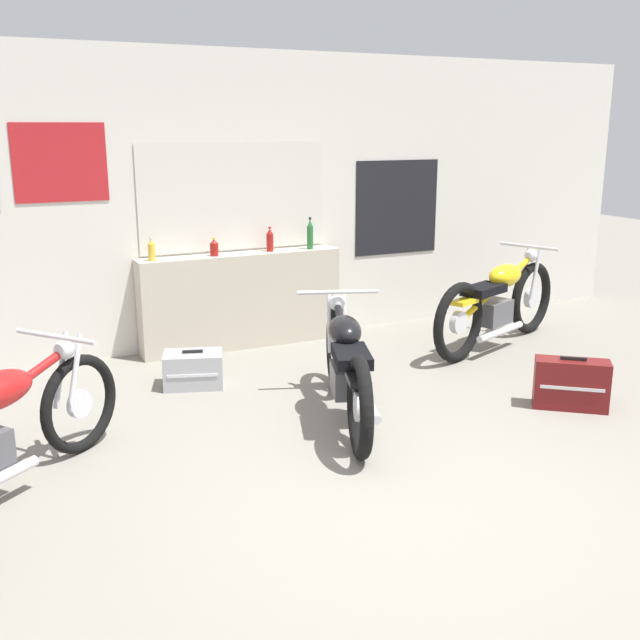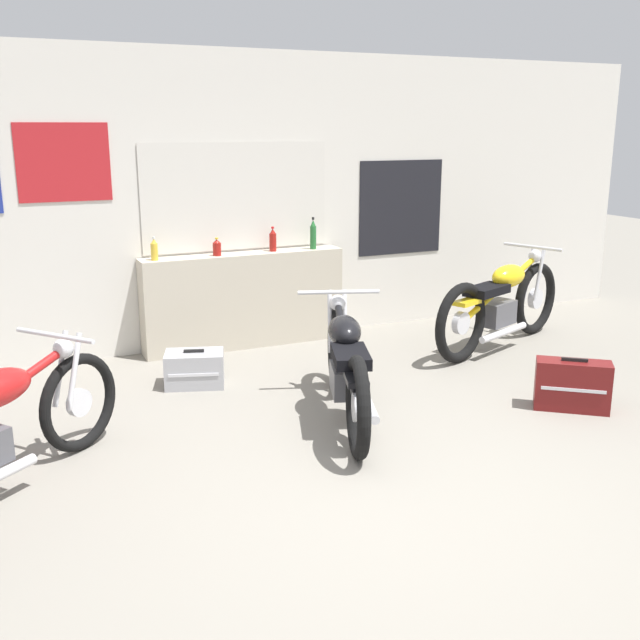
{
  "view_description": "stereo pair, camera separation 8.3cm",
  "coord_description": "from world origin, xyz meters",
  "px_view_note": "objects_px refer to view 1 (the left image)",
  "views": [
    {
      "loc": [
        -2.13,
        -3.35,
        2.1
      ],
      "look_at": [
        0.19,
        1.52,
        0.7
      ],
      "focal_mm": 42.0,
      "sensor_mm": 36.0,
      "label": 1
    },
    {
      "loc": [
        -2.06,
        -3.38,
        2.1
      ],
      "look_at": [
        0.19,
        1.52,
        0.7
      ],
      "focal_mm": 42.0,
      "sensor_mm": 36.0,
      "label": 2
    }
  ],
  "objects_px": {
    "motorcycle_yellow": "(498,302)",
    "hard_case_darkred": "(571,384)",
    "bottle_left_center": "(214,248)",
    "motorcycle_black": "(347,365)",
    "bottle_leftmost": "(152,250)",
    "bottle_center": "(270,240)",
    "bottle_right_center": "(310,235)",
    "hard_case_silver": "(193,369)"
  },
  "relations": [
    {
      "from": "bottle_leftmost",
      "to": "motorcycle_black",
      "type": "distance_m",
      "value": 2.36
    },
    {
      "from": "bottle_right_center",
      "to": "hard_case_silver",
      "type": "relative_size",
      "value": 0.57
    },
    {
      "from": "bottle_right_center",
      "to": "hard_case_darkred",
      "type": "xyz_separation_m",
      "value": [
        0.98,
        -2.63,
        -0.87
      ]
    },
    {
      "from": "hard_case_darkred",
      "to": "bottle_left_center",
      "type": "bearing_deg",
      "value": 126.49
    },
    {
      "from": "bottle_leftmost",
      "to": "bottle_right_center",
      "type": "relative_size",
      "value": 0.68
    },
    {
      "from": "bottle_left_center",
      "to": "bottle_center",
      "type": "distance_m",
      "value": 0.57
    },
    {
      "from": "bottle_center",
      "to": "bottle_left_center",
      "type": "bearing_deg",
      "value": -177.63
    },
    {
      "from": "bottle_left_center",
      "to": "motorcycle_yellow",
      "type": "bearing_deg",
      "value": -22.99
    },
    {
      "from": "bottle_leftmost",
      "to": "motorcycle_black",
      "type": "height_order",
      "value": "bottle_leftmost"
    },
    {
      "from": "bottle_right_center",
      "to": "motorcycle_black",
      "type": "bearing_deg",
      "value": -107.86
    },
    {
      "from": "bottle_center",
      "to": "bottle_right_center",
      "type": "xyz_separation_m",
      "value": [
        0.41,
        -0.04,
        0.03
      ]
    },
    {
      "from": "bottle_center",
      "to": "hard_case_silver",
      "type": "distance_m",
      "value": 1.68
    },
    {
      "from": "bottle_right_center",
      "to": "hard_case_darkred",
      "type": "height_order",
      "value": "bottle_right_center"
    },
    {
      "from": "bottle_center",
      "to": "bottle_right_center",
      "type": "bearing_deg",
      "value": -5.9
    },
    {
      "from": "bottle_left_center",
      "to": "hard_case_silver",
      "type": "distance_m",
      "value": 1.35
    },
    {
      "from": "bottle_left_center",
      "to": "bottle_right_center",
      "type": "distance_m",
      "value": 0.98
    },
    {
      "from": "bottle_leftmost",
      "to": "bottle_center",
      "type": "relative_size",
      "value": 0.9
    },
    {
      "from": "bottle_left_center",
      "to": "motorcycle_yellow",
      "type": "relative_size",
      "value": 0.08
    },
    {
      "from": "bottle_leftmost",
      "to": "hard_case_silver",
      "type": "xyz_separation_m",
      "value": [
        0.08,
        -0.91,
        -0.87
      ]
    },
    {
      "from": "bottle_leftmost",
      "to": "hard_case_darkred",
      "type": "bearing_deg",
      "value": -46.07
    },
    {
      "from": "bottle_center",
      "to": "hard_case_darkred",
      "type": "xyz_separation_m",
      "value": [
        1.39,
        -2.67,
        -0.83
      ]
    },
    {
      "from": "bottle_center",
      "to": "bottle_right_center",
      "type": "height_order",
      "value": "bottle_right_center"
    },
    {
      "from": "motorcycle_yellow",
      "to": "hard_case_darkred",
      "type": "height_order",
      "value": "motorcycle_yellow"
    },
    {
      "from": "bottle_leftmost",
      "to": "motorcycle_yellow",
      "type": "relative_size",
      "value": 0.11
    },
    {
      "from": "bottle_center",
      "to": "motorcycle_black",
      "type": "bearing_deg",
      "value": -96.97
    },
    {
      "from": "motorcycle_black",
      "to": "bottle_leftmost",
      "type": "bearing_deg",
      "value": 113.29
    },
    {
      "from": "bottle_leftmost",
      "to": "motorcycle_yellow",
      "type": "xyz_separation_m",
      "value": [
        3.1,
        -1.06,
        -0.57
      ]
    },
    {
      "from": "bottle_right_center",
      "to": "hard_case_silver",
      "type": "distance_m",
      "value": 1.96
    },
    {
      "from": "bottle_leftmost",
      "to": "bottle_center",
      "type": "xyz_separation_m",
      "value": [
        1.16,
        0.03,
        0.01
      ]
    },
    {
      "from": "bottle_center",
      "to": "bottle_right_center",
      "type": "relative_size",
      "value": 0.76
    },
    {
      "from": "bottle_left_center",
      "to": "bottle_center",
      "type": "relative_size",
      "value": 0.71
    },
    {
      "from": "bottle_right_center",
      "to": "motorcycle_black",
      "type": "height_order",
      "value": "bottle_right_center"
    },
    {
      "from": "motorcycle_yellow",
      "to": "hard_case_silver",
      "type": "xyz_separation_m",
      "value": [
        -3.01,
        0.15,
        -0.3
      ]
    },
    {
      "from": "bottle_right_center",
      "to": "hard_case_silver",
      "type": "xyz_separation_m",
      "value": [
        -1.49,
        -0.9,
        -0.91
      ]
    },
    {
      "from": "bottle_right_center",
      "to": "motorcycle_black",
      "type": "relative_size",
      "value": 0.17
    },
    {
      "from": "motorcycle_black",
      "to": "hard_case_silver",
      "type": "relative_size",
      "value": 3.42
    },
    {
      "from": "hard_case_darkred",
      "to": "bottle_center",
      "type": "bearing_deg",
      "value": 117.44
    },
    {
      "from": "bottle_center",
      "to": "hard_case_silver",
      "type": "relative_size",
      "value": 0.43
    },
    {
      "from": "bottle_center",
      "to": "hard_case_silver",
      "type": "bearing_deg",
      "value": -138.86
    },
    {
      "from": "bottle_left_center",
      "to": "hard_case_silver",
      "type": "bearing_deg",
      "value": -118.83
    },
    {
      "from": "bottle_leftmost",
      "to": "motorcycle_yellow",
      "type": "distance_m",
      "value": 3.32
    },
    {
      "from": "bottle_center",
      "to": "motorcycle_yellow",
      "type": "distance_m",
      "value": 2.3
    }
  ]
}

